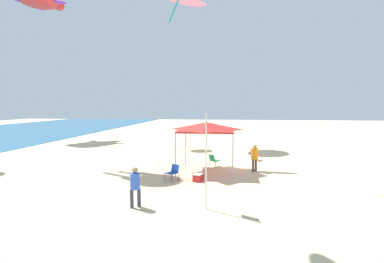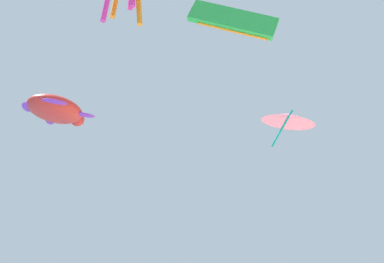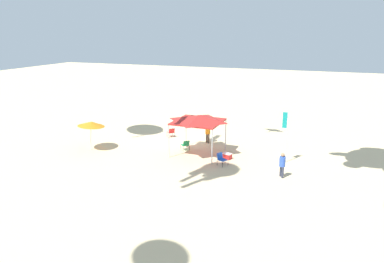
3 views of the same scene
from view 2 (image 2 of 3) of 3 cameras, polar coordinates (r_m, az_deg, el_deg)
name	(u,v)px [view 2 (image 2 of 3)]	position (r m, az deg, el deg)	size (l,w,h in m)	color
kite_turtle_red	(57,110)	(32.52, -20.56, 3.16)	(6.25, 6.08, 1.81)	red
kite_parafoil_green	(233,20)	(23.67, 6.43, 17.05)	(1.36, 5.68, 3.42)	green
kite_delta_pink	(288,118)	(27.16, 14.94, 2.07)	(5.41, 5.42, 3.25)	pink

